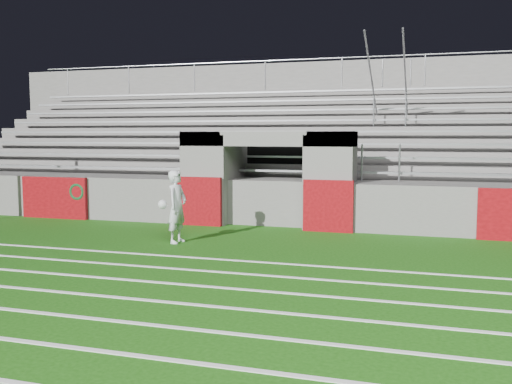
% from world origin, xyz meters
% --- Properties ---
extents(ground, '(90.00, 90.00, 0.00)m').
position_xyz_m(ground, '(0.00, 0.00, 0.00)').
color(ground, '#174E0D').
rests_on(ground, ground).
extents(field_markings, '(28.00, 8.09, 0.01)m').
position_xyz_m(field_markings, '(0.00, -5.00, 0.01)').
color(field_markings, white).
rests_on(field_markings, ground).
extents(stadium_structure, '(26.00, 8.48, 5.42)m').
position_xyz_m(stadium_structure, '(0.00, 7.97, 1.49)').
color(stadium_structure, '#5B5957').
rests_on(stadium_structure, ground).
extents(goalkeeper_with_ball, '(0.62, 0.65, 1.69)m').
position_xyz_m(goalkeeper_with_ball, '(-1.30, 0.42, 0.85)').
color(goalkeeper_with_ball, silver).
rests_on(goalkeeper_with_ball, ground).
extents(hose_coil, '(0.53, 0.15, 0.55)m').
position_xyz_m(hose_coil, '(-5.69, 2.93, 0.81)').
color(hose_coil, '#0B3818').
rests_on(hose_coil, ground).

